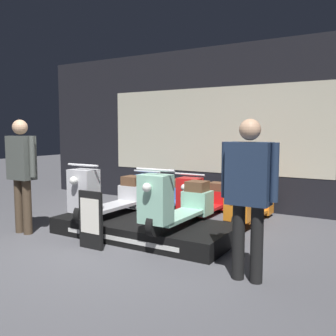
% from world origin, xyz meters
% --- Properties ---
extents(ground_plane, '(30.00, 30.00, 0.00)m').
position_xyz_m(ground_plane, '(0.00, 0.00, 0.00)').
color(ground_plane, '#4C4C51').
extents(shop_wall_back, '(8.56, 0.09, 3.20)m').
position_xyz_m(shop_wall_back, '(0.00, 3.59, 1.60)').
color(shop_wall_back, black).
rests_on(shop_wall_back, ground_plane).
extents(display_platform, '(2.65, 1.15, 0.24)m').
position_xyz_m(display_platform, '(0.08, 1.02, 0.12)').
color(display_platform, black).
rests_on(display_platform, ground_plane).
extents(scooter_display_left, '(0.54, 1.58, 0.85)m').
position_xyz_m(scooter_display_left, '(-0.52, 0.99, 0.57)').
color(scooter_display_left, black).
rests_on(scooter_display_left, display_platform).
extents(scooter_display_right, '(0.54, 1.58, 0.85)m').
position_xyz_m(scooter_display_right, '(0.68, 0.99, 0.57)').
color(scooter_display_right, black).
rests_on(scooter_display_right, display_platform).
extents(scooter_backrow_0, '(0.54, 1.58, 0.85)m').
position_xyz_m(scooter_backrow_0, '(-0.52, 2.59, 0.33)').
color(scooter_backrow_0, black).
rests_on(scooter_backrow_0, ground_plane).
extents(scooter_backrow_1, '(0.54, 1.58, 0.85)m').
position_xyz_m(scooter_backrow_1, '(0.32, 2.59, 0.33)').
color(scooter_backrow_1, black).
rests_on(scooter_backrow_1, ground_plane).
extents(scooter_backrow_2, '(0.54, 1.58, 0.85)m').
position_xyz_m(scooter_backrow_2, '(1.16, 2.59, 0.33)').
color(scooter_backrow_2, black).
rests_on(scooter_backrow_2, ground_plane).
extents(person_left_browsing, '(0.57, 0.23, 1.71)m').
position_xyz_m(person_left_browsing, '(-1.58, 0.25, 1.00)').
color(person_left_browsing, '#473828').
rests_on(person_left_browsing, ground_plane).
extents(person_right_browsing, '(0.59, 0.24, 1.67)m').
position_xyz_m(person_right_browsing, '(1.92, 0.25, 0.99)').
color(person_right_browsing, black).
rests_on(person_right_browsing, ground_plane).
extents(price_sign_board, '(0.38, 0.04, 0.77)m').
position_xyz_m(price_sign_board, '(-0.19, 0.21, 0.39)').
color(price_sign_board, black).
rests_on(price_sign_board, ground_plane).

